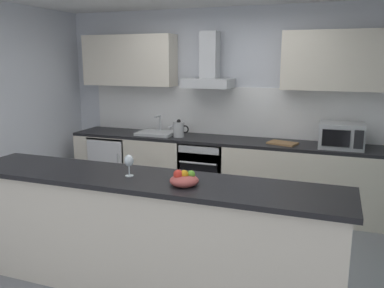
{
  "coord_description": "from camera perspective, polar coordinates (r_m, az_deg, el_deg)",
  "views": [
    {
      "loc": [
        1.4,
        -3.42,
        1.92
      ],
      "look_at": [
        -0.01,
        0.41,
        1.05
      ],
      "focal_mm": 37.07,
      "sensor_mm": 36.0,
      "label": 1
    }
  ],
  "objects": [
    {
      "name": "backsplash_tile",
      "position": [
        5.46,
        5.14,
        4.73
      ],
      "size": [
        4.07,
        0.02,
        0.66
      ],
      "primitive_type": "cube",
      "color": "white"
    },
    {
      "name": "refrigerator",
      "position": [
        5.93,
        -10.96,
        -2.79
      ],
      "size": [
        0.58,
        0.6,
        0.85
      ],
      "color": "white",
      "rests_on": "ground"
    },
    {
      "name": "fruit_bowl",
      "position": [
        2.99,
        -1.15,
        -5.13
      ],
      "size": [
        0.22,
        0.22,
        0.13
      ],
      "color": "#B24C47",
      "rests_on": "counter_island"
    },
    {
      "name": "wall_back",
      "position": [
        5.52,
        5.35,
        5.54
      ],
      "size": [
        5.79,
        0.12,
        2.6
      ],
      "primitive_type": "cube",
      "color": "silver",
      "rests_on": "ground"
    },
    {
      "name": "wine_glass",
      "position": [
        3.24,
        -9.07,
        -2.5
      ],
      "size": [
        0.08,
        0.08,
        0.18
      ],
      "color": "silver",
      "rests_on": "counter_island"
    },
    {
      "name": "kettle",
      "position": [
        5.33,
        -1.91,
        2.15
      ],
      "size": [
        0.29,
        0.15,
        0.24
      ],
      "color": "#B7BABC",
      "rests_on": "counter_back"
    },
    {
      "name": "counter_island",
      "position": [
        3.39,
        -6.76,
        -12.77
      ],
      "size": [
        3.23,
        0.64,
        0.99
      ],
      "color": "beige",
      "rests_on": "ground"
    },
    {
      "name": "counter_back",
      "position": [
        5.33,
        4.12,
        -4.01
      ],
      "size": [
        4.22,
        0.6,
        0.9
      ],
      "color": "beige",
      "rests_on": "ground"
    },
    {
      "name": "ground",
      "position": [
        4.17,
        -1.94,
        -15.56
      ],
      "size": [
        5.79,
        4.66,
        0.02
      ],
      "primitive_type": "cube",
      "color": "gray"
    },
    {
      "name": "oven",
      "position": [
        5.36,
        1.92,
        -3.78
      ],
      "size": [
        0.6,
        0.62,
        0.8
      ],
      "color": "slate",
      "rests_on": "ground"
    },
    {
      "name": "microwave",
      "position": [
        4.95,
        20.7,
        1.13
      ],
      "size": [
        0.5,
        0.38,
        0.3
      ],
      "color": "#B7BABC",
      "rests_on": "counter_back"
    },
    {
      "name": "chopping_board",
      "position": [
        5.02,
        12.9,
        0.12
      ],
      "size": [
        0.39,
        0.31,
        0.02
      ],
      "primitive_type": "cube",
      "rotation": [
        0.0,
        0.0,
        -0.28
      ],
      "color": "#9E7247",
      "rests_on": "counter_back"
    },
    {
      "name": "range_hood",
      "position": [
        5.28,
        2.47,
        10.58
      ],
      "size": [
        0.62,
        0.45,
        0.72
      ],
      "color": "#B7BABC"
    },
    {
      "name": "sink",
      "position": [
        5.52,
        -5.11,
        1.64
      ],
      "size": [
        0.5,
        0.4,
        0.26
      ],
      "color": "silver",
      "rests_on": "counter_back"
    },
    {
      "name": "upper_cabinets",
      "position": [
        5.27,
        4.82,
        11.88
      ],
      "size": [
        4.16,
        0.32,
        0.7
      ],
      "color": "beige"
    }
  ]
}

